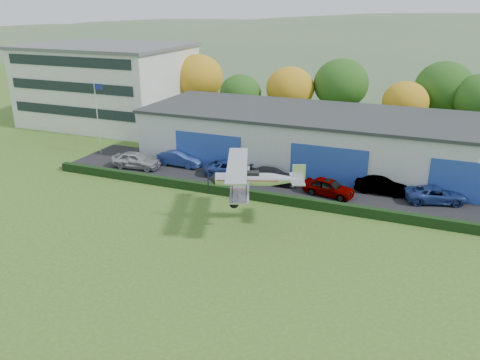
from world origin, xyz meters
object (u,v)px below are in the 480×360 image
at_px(car_0, 136,160).
at_px(car_4, 329,187).
at_px(hangar, 342,140).
at_px(car_1, 180,158).
at_px(car_5, 382,185).
at_px(car_6, 436,195).
at_px(flagpole, 98,111).
at_px(biplane, 252,178).
at_px(car_3, 272,176).
at_px(office_block, 109,84).
at_px(car_2, 230,168).

xyz_separation_m(car_0, car_4, (19.35, 0.00, -0.08)).
distance_m(hangar, car_0, 20.63).
relative_size(car_1, car_5, 1.05).
bearing_deg(car_0, car_6, -90.78).
bearing_deg(hangar, flagpole, -166.49).
bearing_deg(biplane, car_0, 132.74).
distance_m(hangar, car_3, 9.11).
xyz_separation_m(flagpole, car_0, (6.22, -2.62, -3.90)).
bearing_deg(office_block, car_4, -24.88).
bearing_deg(car_2, car_0, 79.78).
bearing_deg(car_3, car_6, -87.97).
xyz_separation_m(hangar, car_1, (-14.98, -6.32, -1.84)).
height_order(hangar, car_2, hangar).
bearing_deg(biplane, flagpole, 133.79).
bearing_deg(car_3, car_0, 93.27).
bearing_deg(car_2, car_3, -118.13).
relative_size(hangar, car_0, 8.31).
bearing_deg(office_block, car_6, -18.10).
relative_size(car_2, car_4, 1.13).
xyz_separation_m(car_4, car_5, (4.15, 2.17, -0.01)).
bearing_deg(hangar, office_block, 167.99).
bearing_deg(car_0, office_block, 38.05).
bearing_deg(car_1, car_5, -88.19).
xyz_separation_m(car_1, car_5, (19.81, -0.11, -0.04)).
xyz_separation_m(car_2, car_6, (18.52, 0.14, -0.01)).
xyz_separation_m(office_block, car_3, (28.27, -14.57, -4.47)).
distance_m(office_block, car_0, 21.64).
relative_size(flagpole, car_4, 1.82).
bearing_deg(office_block, car_1, -36.51).
relative_size(car_0, car_3, 1.02).
bearing_deg(car_0, biplane, -121.03).
relative_size(car_0, car_2, 0.99).
distance_m(office_block, car_1, 22.85).
bearing_deg(flagpole, car_5, -0.86).
bearing_deg(car_5, car_6, -94.17).
bearing_deg(car_6, hangar, 36.54).
bearing_deg(flagpole, hangar, 13.51).
xyz_separation_m(car_3, car_6, (13.98, 0.76, -0.02)).
bearing_deg(car_2, biplane, -168.48).
bearing_deg(car_4, biplane, 161.43).
relative_size(car_0, biplane, 0.60).
bearing_deg(biplane, hangar, 56.95).
relative_size(hangar, car_3, 8.45).
height_order(car_3, car_5, car_5).
relative_size(flagpole, car_0, 1.64).
bearing_deg(car_4, office_block, 75.72).
distance_m(office_block, car_6, 44.67).
bearing_deg(car_3, car_4, -102.07).
bearing_deg(car_0, car_4, -94.49).
bearing_deg(car_4, car_3, 89.58).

